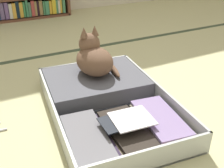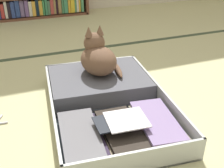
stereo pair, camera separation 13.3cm
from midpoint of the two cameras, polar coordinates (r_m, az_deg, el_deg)
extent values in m
plane|color=#C0BD88|center=(1.44, 9.08, -8.05)|extent=(10.00, 10.00, 0.00)
cube|color=#394732|center=(2.32, -3.99, 7.00)|extent=(4.80, 0.05, 0.00)
cube|color=brown|center=(3.37, -16.15, 12.98)|extent=(1.41, 0.23, 0.02)
cube|color=#BF3B38|center=(3.34, -20.39, 13.98)|extent=(0.03, 0.19, 0.15)
cube|color=silver|center=(3.33, -19.78, 14.26)|extent=(0.03, 0.19, 0.18)
cube|color=black|center=(3.34, -19.21, 14.27)|extent=(0.03, 0.19, 0.17)
cube|color=navy|center=(3.33, -18.54, 14.40)|extent=(0.04, 0.19, 0.17)
cube|color=navy|center=(3.34, -17.73, 14.70)|extent=(0.04, 0.19, 0.19)
cube|color=slate|center=(3.35, -16.88, 14.73)|extent=(0.04, 0.19, 0.17)
cube|color=slate|center=(3.34, -16.05, 14.83)|extent=(0.04, 0.19, 0.17)
cube|color=silver|center=(3.35, -15.32, 14.80)|extent=(0.03, 0.19, 0.16)
cube|color=gold|center=(3.35, -14.68, 14.88)|extent=(0.04, 0.19, 0.16)
cube|color=#142330|center=(3.35, -14.06, 15.13)|extent=(0.03, 0.19, 0.18)
cube|color=gold|center=(3.37, -13.41, 15.12)|extent=(0.04, 0.19, 0.16)
cube|color=#39854D|center=(3.36, -12.85, 15.18)|extent=(0.02, 0.19, 0.16)
cube|color=#397C55|center=(3.36, -12.36, 15.38)|extent=(0.02, 0.19, 0.18)
cube|color=#4A7759|center=(3.37, -11.86, 15.24)|extent=(0.03, 0.19, 0.15)
cube|color=#AE413F|center=(3.38, -11.27, 15.43)|extent=(0.03, 0.19, 0.17)
cube|color=#947B4C|center=(3.39, -10.73, 15.44)|extent=(0.03, 0.19, 0.16)
cube|color=black|center=(3.40, -10.31, 15.50)|extent=(0.02, 0.19, 0.16)
cube|color=#997A4A|center=(3.40, -9.75, 15.57)|extent=(0.04, 0.19, 0.16)
cube|color=#3C7B4E|center=(3.40, -9.17, 15.56)|extent=(0.02, 0.19, 0.15)
cube|color=#408961|center=(3.41, -8.56, 15.60)|extent=(0.04, 0.19, 0.15)
cube|color=gold|center=(3.42, -7.91, 15.67)|extent=(0.03, 0.19, 0.15)
cube|color=gold|center=(3.42, -7.25, 16.02)|extent=(0.04, 0.19, 0.18)
cube|color=#437C55|center=(3.44, -6.68, 16.03)|extent=(0.02, 0.19, 0.17)
cube|color=beige|center=(3.45, -6.27, 15.84)|extent=(0.02, 0.19, 0.14)
cube|color=gold|center=(3.45, -5.88, 16.17)|extent=(0.02, 0.19, 0.18)
cube|color=#498B5E|center=(3.45, -5.31, 15.91)|extent=(0.03, 0.19, 0.14)
cube|color=#B2B8B4|center=(1.33, 4.69, -10.93)|extent=(0.63, 0.51, 0.01)
cube|color=#B2B8B4|center=(1.14, 8.58, -15.61)|extent=(0.59, 0.07, 0.11)
cube|color=#B2B8B4|center=(1.24, -8.06, -11.24)|extent=(0.06, 0.45, 0.11)
cube|color=#B2B8B4|center=(1.41, 15.99, -6.98)|extent=(0.06, 0.45, 0.11)
cube|color=#46515E|center=(1.32, 4.71, -10.59)|extent=(0.60, 0.48, 0.01)
cube|color=#B2B8B4|center=(1.68, -0.40, -1.52)|extent=(0.63, 0.51, 0.01)
cube|color=#B2B8B4|center=(1.85, -2.16, 3.14)|extent=(0.59, 0.07, 0.11)
cube|color=#B2B8B4|center=(1.62, -10.31, -1.26)|extent=(0.06, 0.45, 0.11)
cube|color=#B2B8B4|center=(1.75, 8.76, 1.19)|extent=(0.06, 0.45, 0.11)
cube|color=#46515E|center=(1.68, -0.40, -1.22)|extent=(0.60, 0.48, 0.01)
cylinder|color=black|center=(1.49, 1.83, -5.29)|extent=(0.57, 0.07, 0.02)
cube|color=slate|center=(1.27, -2.81, -11.60)|extent=(0.19, 0.40, 0.02)
cube|color=#2B2034|center=(1.26, -2.70, -11.04)|extent=(0.19, 0.34, 0.02)
cube|color=slate|center=(1.26, -3.54, -10.07)|extent=(0.20, 0.38, 0.01)
cube|color=tan|center=(1.32, 4.83, -9.97)|extent=(0.21, 0.36, 0.02)
cube|color=#2F2821|center=(1.30, 4.99, -9.42)|extent=(0.18, 0.35, 0.02)
cube|color=#A99F91|center=(1.38, 11.70, -8.73)|extent=(0.19, 0.35, 0.01)
cube|color=silver|center=(1.36, 11.93, -8.59)|extent=(0.21, 0.37, 0.02)
cube|color=#76705B|center=(1.36, 12.00, -7.76)|extent=(0.18, 0.34, 0.01)
cube|color=#8771A2|center=(1.35, 11.95, -7.30)|extent=(0.21, 0.37, 0.01)
cube|color=white|center=(1.28, 5.98, -7.30)|extent=(0.20, 0.18, 0.01)
cube|color=black|center=(1.27, 3.28, -7.80)|extent=(0.17, 0.13, 0.01)
cube|color=#54555D|center=(1.66, -0.41, 0.19)|extent=(0.59, 0.47, 0.10)
cylinder|color=black|center=(1.81, -7.05, 2.39)|extent=(0.02, 0.02, 0.10)
cylinder|color=black|center=(1.88, 2.74, 3.54)|extent=(0.02, 0.02, 0.10)
cube|color=red|center=(1.18, 13.26, -13.83)|extent=(0.04, 0.01, 0.02)
cube|color=red|center=(1.20, 16.30, -12.52)|extent=(0.03, 0.00, 0.02)
cube|color=#388A46|center=(1.19, 14.72, -13.36)|extent=(0.03, 0.01, 0.02)
cube|color=green|center=(1.14, 9.10, -14.38)|extent=(0.04, 0.01, 0.03)
ellipsoid|color=brown|center=(1.62, -0.42, 4.78)|extent=(0.22, 0.28, 0.16)
ellipsoid|color=brown|center=(1.70, -1.43, 4.53)|extent=(0.15, 0.10, 0.09)
sphere|color=brown|center=(1.64, -1.29, 8.28)|extent=(0.12, 0.12, 0.12)
cone|color=brown|center=(1.63, -0.12, 10.90)|extent=(0.05, 0.05, 0.06)
cone|color=brown|center=(1.60, -2.36, 10.58)|extent=(0.05, 0.05, 0.06)
sphere|color=yellow|center=(1.69, -1.31, 9.17)|extent=(0.02, 0.02, 0.02)
sphere|color=yellow|center=(1.67, -2.71, 8.94)|extent=(0.02, 0.02, 0.02)
ellipsoid|color=brown|center=(1.66, 3.54, 2.82)|extent=(0.07, 0.20, 0.03)
camera|label=1|loc=(0.07, -87.37, 1.42)|focal=44.95mm
camera|label=2|loc=(0.07, 92.63, -1.42)|focal=44.95mm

